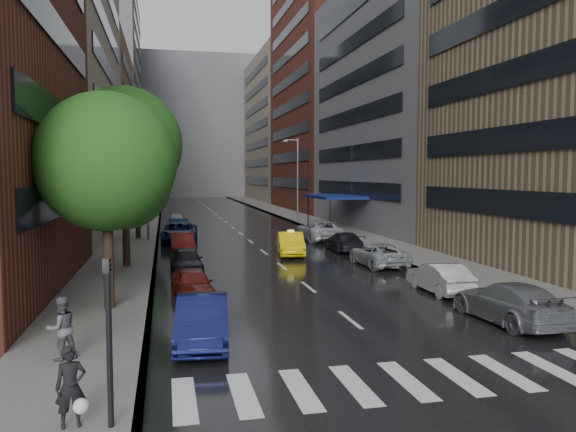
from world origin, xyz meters
name	(u,v)px	position (x,y,z in m)	size (l,w,h in m)	color
ground	(394,355)	(0.00, 0.00, 0.00)	(220.00, 220.00, 0.00)	gray
road	(222,219)	(0.00, 50.00, 0.01)	(14.00, 140.00, 0.01)	black
sidewalk_left	(142,220)	(-9.00, 50.00, 0.07)	(4.00, 140.00, 0.15)	gray
sidewalk_right	(298,217)	(9.00, 50.00, 0.07)	(4.00, 140.00, 0.15)	gray
crosswalk	(432,378)	(0.20, -2.00, 0.01)	(13.15, 2.80, 0.01)	silver
buildings_left	(92,87)	(-15.00, 58.79, 15.99)	(8.00, 108.00, 38.00)	maroon
buildings_right	(330,99)	(15.00, 56.70, 15.03)	(8.05, 109.10, 36.00)	#937A5B
building_far	(192,127)	(0.00, 118.00, 16.00)	(40.00, 14.00, 32.00)	slate
tree_near	(106,162)	(-8.60, 7.12, 5.71)	(5.24, 5.24, 8.34)	#382619
tree_mid	(124,144)	(-8.60, 17.20, 6.89)	(6.31, 6.31, 10.06)	#382619
tree_far	(137,177)	(-8.60, 31.08, 5.03)	(4.62, 4.62, 7.36)	#382619
taxi	(291,244)	(1.44, 20.16, 0.75)	(1.58, 4.53, 1.49)	yellow
parked_cars_left	(182,241)	(-5.40, 23.50, 0.74)	(2.99, 41.82, 1.57)	#0F1348
parked_cars_right	(367,249)	(5.40, 16.85, 0.72)	(2.73, 30.48, 1.60)	slate
ped_bag_walker	(71,388)	(-8.37, -3.27, 0.95)	(0.70, 0.52, 1.66)	black
ped_black_umbrella	(61,316)	(-9.31, 1.16, 1.38)	(1.08, 1.01, 2.09)	#55555A
traffic_light	(109,326)	(-7.60, -3.44, 2.23)	(0.18, 0.15, 3.45)	black
street_lamp_left	(148,179)	(-7.72, 30.00, 4.89)	(1.74, 0.22, 9.00)	gray
street_lamp_right	(297,177)	(7.72, 45.00, 4.89)	(1.74, 0.22, 9.00)	gray
awning	(335,197)	(8.98, 35.00, 3.13)	(4.00, 8.00, 3.12)	navy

